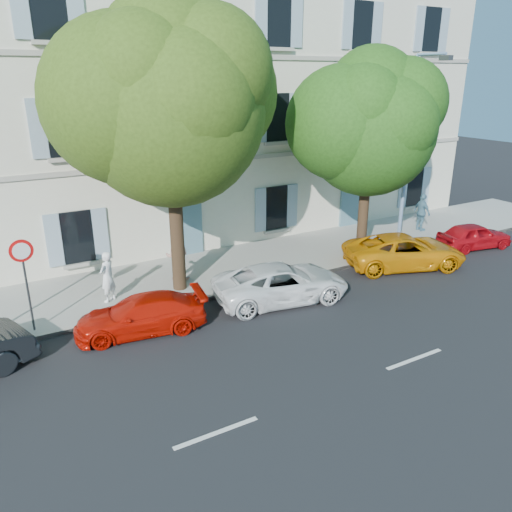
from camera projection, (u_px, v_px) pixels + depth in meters
ground at (325, 304)px, 16.91m from camera, size 90.00×90.00×0.00m
sidewalk at (259, 262)px, 20.51m from camera, size 36.00×4.50×0.15m
kerb at (288, 280)px, 18.74m from camera, size 36.00×0.16×0.16m
building at (197, 105)px, 23.16m from camera, size 28.00×7.00×12.00m
car_red_coupe at (141, 315)px, 14.93m from camera, size 4.09×2.19×1.13m
car_white_coupe at (282, 283)px, 17.01m from camera, size 4.94×2.86×1.30m
car_yellow_supercar at (405, 251)px, 20.01m from camera, size 5.30×3.74×1.34m
car_red_hatchback at (474, 236)px, 22.21m from camera, size 3.59×1.98×1.16m
tree_left at (170, 112)px, 15.77m from camera, size 6.08×6.08×9.43m
tree_right at (369, 131)px, 19.57m from camera, size 5.18×5.18×7.98m
road_sign at (24, 266)px, 14.19m from camera, size 0.66×0.11×2.85m
street_lamp at (411, 145)px, 20.15m from camera, size 0.25×1.69×7.95m
pedestrian_a at (107, 277)px, 16.54m from camera, size 0.76×0.72×1.74m
pedestrian_b at (177, 257)px, 18.30m from camera, size 1.09×1.03×1.79m
pedestrian_c at (422, 212)px, 24.13m from camera, size 0.57×1.12×1.82m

